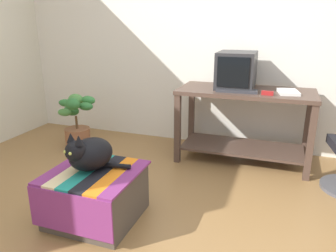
{
  "coord_description": "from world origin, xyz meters",
  "views": [
    {
      "loc": [
        0.89,
        -1.75,
        1.44
      ],
      "look_at": [
        -0.04,
        0.85,
        0.55
      ],
      "focal_mm": 34.81,
      "sensor_mm": 36.0,
      "label": 1
    }
  ],
  "objects_px": {
    "stapler": "(268,93)",
    "potted_plant": "(77,123)",
    "book": "(288,92)",
    "cat": "(89,153)",
    "tv_monitor": "(236,71)",
    "desk": "(244,113)",
    "keyboard": "(237,91)",
    "ottoman_with_blanket": "(96,195)"
  },
  "relations": [
    {
      "from": "keyboard",
      "to": "ottoman_with_blanket",
      "type": "bearing_deg",
      "value": -124.68
    },
    {
      "from": "keyboard",
      "to": "book",
      "type": "bearing_deg",
      "value": 7.91
    },
    {
      "from": "cat",
      "to": "stapler",
      "type": "relative_size",
      "value": 4.21
    },
    {
      "from": "cat",
      "to": "ottoman_with_blanket",
      "type": "bearing_deg",
      "value": -9.42
    },
    {
      "from": "keyboard",
      "to": "book",
      "type": "relative_size",
      "value": 1.52
    },
    {
      "from": "ottoman_with_blanket",
      "to": "book",
      "type": "bearing_deg",
      "value": 48.31
    },
    {
      "from": "tv_monitor",
      "to": "stapler",
      "type": "bearing_deg",
      "value": -36.18
    },
    {
      "from": "tv_monitor",
      "to": "stapler",
      "type": "height_order",
      "value": "tv_monitor"
    },
    {
      "from": "book",
      "to": "potted_plant",
      "type": "bearing_deg",
      "value": 174.62
    },
    {
      "from": "desk",
      "to": "stapler",
      "type": "relative_size",
      "value": 12.46
    },
    {
      "from": "desk",
      "to": "book",
      "type": "height_order",
      "value": "book"
    },
    {
      "from": "book",
      "to": "stapler",
      "type": "distance_m",
      "value": 0.23
    },
    {
      "from": "stapler",
      "to": "keyboard",
      "type": "bearing_deg",
      "value": 84.09
    },
    {
      "from": "ottoman_with_blanket",
      "to": "stapler",
      "type": "relative_size",
      "value": 5.87
    },
    {
      "from": "keyboard",
      "to": "stapler",
      "type": "height_order",
      "value": "stapler"
    },
    {
      "from": "desk",
      "to": "book",
      "type": "xyz_separation_m",
      "value": [
        0.4,
        -0.04,
        0.26
      ]
    },
    {
      "from": "book",
      "to": "ottoman_with_blanket",
      "type": "distance_m",
      "value": 2.03
    },
    {
      "from": "keyboard",
      "to": "potted_plant",
      "type": "relative_size",
      "value": 0.63
    },
    {
      "from": "tv_monitor",
      "to": "keyboard",
      "type": "distance_m",
      "value": 0.26
    },
    {
      "from": "keyboard",
      "to": "tv_monitor",
      "type": "bearing_deg",
      "value": 99.28
    },
    {
      "from": "tv_monitor",
      "to": "ottoman_with_blanket",
      "type": "distance_m",
      "value": 1.89
    },
    {
      "from": "desk",
      "to": "stapler",
      "type": "bearing_deg",
      "value": -41.22
    },
    {
      "from": "keyboard",
      "to": "desk",
      "type": "bearing_deg",
      "value": 58.9
    },
    {
      "from": "ottoman_with_blanket",
      "to": "potted_plant",
      "type": "relative_size",
      "value": 1.02
    },
    {
      "from": "cat",
      "to": "potted_plant",
      "type": "bearing_deg",
      "value": 144.75
    },
    {
      "from": "desk",
      "to": "cat",
      "type": "distance_m",
      "value": 1.74
    },
    {
      "from": "desk",
      "to": "potted_plant",
      "type": "xyz_separation_m",
      "value": [
        -1.89,
        -0.27,
        -0.23
      ]
    },
    {
      "from": "keyboard",
      "to": "book",
      "type": "height_order",
      "value": "book"
    },
    {
      "from": "tv_monitor",
      "to": "cat",
      "type": "height_order",
      "value": "tv_monitor"
    },
    {
      "from": "stapler",
      "to": "potted_plant",
      "type": "bearing_deg",
      "value": 95.74
    },
    {
      "from": "book",
      "to": "tv_monitor",
      "type": "bearing_deg",
      "value": 158.25
    },
    {
      "from": "tv_monitor",
      "to": "book",
      "type": "height_order",
      "value": "tv_monitor"
    },
    {
      "from": "desk",
      "to": "cat",
      "type": "xyz_separation_m",
      "value": [
        -0.93,
        -1.48,
        -0.01
      ]
    },
    {
      "from": "book",
      "to": "cat",
      "type": "height_order",
      "value": "book"
    },
    {
      "from": "ottoman_with_blanket",
      "to": "desk",
      "type": "bearing_deg",
      "value": 59.28
    },
    {
      "from": "cat",
      "to": "stapler",
      "type": "bearing_deg",
      "value": 64.21
    },
    {
      "from": "book",
      "to": "cat",
      "type": "relative_size",
      "value": 0.57
    },
    {
      "from": "desk",
      "to": "keyboard",
      "type": "height_order",
      "value": "keyboard"
    },
    {
      "from": "tv_monitor",
      "to": "keyboard",
      "type": "bearing_deg",
      "value": -77.47
    },
    {
      "from": "keyboard",
      "to": "cat",
      "type": "relative_size",
      "value": 0.86
    },
    {
      "from": "cat",
      "to": "potted_plant",
      "type": "height_order",
      "value": "cat"
    },
    {
      "from": "tv_monitor",
      "to": "potted_plant",
      "type": "xyz_separation_m",
      "value": [
        -1.77,
        -0.33,
        -0.66
      ]
    }
  ]
}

